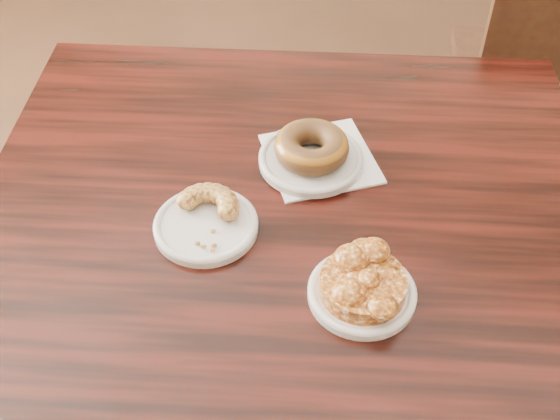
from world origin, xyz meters
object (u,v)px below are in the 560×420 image
(chair_far, at_px, (547,84))
(glazed_donut, at_px, (312,147))
(apple_fritter, at_px, (363,282))
(cafe_table, at_px, (285,368))
(cruller_fragment, at_px, (205,216))

(chair_far, bearing_deg, glazed_donut, 51.59)
(chair_far, relative_size, apple_fritter, 5.54)
(cafe_table, xyz_separation_m, cruller_fragment, (-0.12, -0.03, 0.40))
(cafe_table, distance_m, cruller_fragment, 0.42)
(glazed_donut, height_order, cruller_fragment, glazed_donut)
(glazed_donut, bearing_deg, cafe_table, -84.93)
(chair_far, distance_m, cruller_fragment, 1.17)
(cruller_fragment, bearing_deg, glazed_donut, 61.83)
(glazed_donut, relative_size, apple_fritter, 0.75)
(chair_far, height_order, apple_fritter, chair_far)
(cafe_table, height_order, cruller_fragment, cruller_fragment)
(cafe_table, distance_m, apple_fritter, 0.44)
(apple_fritter, bearing_deg, cruller_fragment, 170.46)
(cafe_table, distance_m, glazed_donut, 0.44)
(apple_fritter, height_order, cruller_fragment, apple_fritter)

